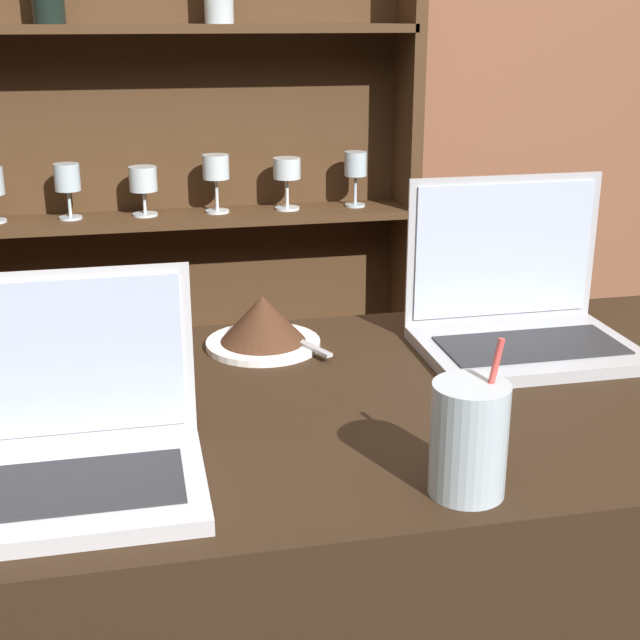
% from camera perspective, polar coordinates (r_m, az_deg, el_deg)
% --- Properties ---
extents(back_wall, '(7.00, 0.06, 2.70)m').
position_cam_1_polar(back_wall, '(2.33, -6.13, 16.07)').
color(back_wall, brown).
rests_on(back_wall, ground_plane).
extents(back_shelf, '(1.19, 0.18, 1.79)m').
position_cam_1_polar(back_shelf, '(2.30, -8.90, 5.40)').
color(back_shelf, '#472D19').
rests_on(back_shelf, ground_plane).
extents(laptop_near, '(0.31, 0.21, 0.22)m').
position_cam_1_polar(laptop_near, '(1.00, -16.59, -7.45)').
color(laptop_near, silver).
rests_on(laptop_near, bar_counter).
extents(laptop_far, '(0.31, 0.23, 0.25)m').
position_cam_1_polar(laptop_far, '(1.37, 12.56, 0.59)').
color(laptop_far, '#ADADB2').
rests_on(laptop_far, bar_counter).
extents(cake_plate, '(0.18, 0.18, 0.08)m').
position_cam_1_polar(cake_plate, '(1.34, -3.67, -0.23)').
color(cake_plate, white).
rests_on(cake_plate, bar_counter).
extents(water_glass, '(0.08, 0.08, 0.17)m').
position_cam_1_polar(water_glass, '(0.94, 9.51, -7.52)').
color(water_glass, silver).
rests_on(water_glass, bar_counter).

